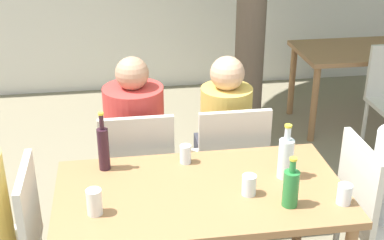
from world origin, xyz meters
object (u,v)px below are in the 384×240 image
dining_table_front (201,203)px  drinking_glass_2 (185,154)px  water_bottle_2 (286,157)px  drinking_glass_0 (344,194)px  person_seated_3 (222,145)px  drinking_glass_1 (249,185)px  patio_chair_2 (137,168)px  dining_table_back (367,59)px  patio_chair_3 (230,161)px  green_bottle_0 (291,187)px  person_seated_2 (135,149)px  wine_bottle_1 (103,148)px  drinking_glass_3 (94,202)px  patio_chair_1 (374,208)px

dining_table_front → drinking_glass_2: bearing=97.7°
water_bottle_2 → drinking_glass_0: water_bottle_2 is taller
person_seated_3 → drinking_glass_1: (-0.07, -0.95, 0.27)m
patio_chair_2 → drinking_glass_1: 0.92m
dining_table_front → patio_chair_2: patio_chair_2 is taller
dining_table_back → patio_chair_3: (-1.61, -1.50, -0.11)m
dining_table_front → patio_chair_2: (-0.29, 0.63, -0.13)m
person_seated_3 → dining_table_front: bearing=71.4°
green_bottle_0 → water_bottle_2: water_bottle_2 is taller
drinking_glass_2 → green_bottle_0: bearing=-48.2°
person_seated_2 → person_seated_3: (0.59, 0.01, -0.02)m
person_seated_2 → wine_bottle_1: bearing=72.3°
water_bottle_2 → drinking_glass_2: water_bottle_2 is taller
person_seated_2 → green_bottle_0: 1.31m
person_seated_3 → drinking_glass_2: size_ratio=11.25×
person_seated_2 → patio_chair_2: bearing=90.0°
green_bottle_0 → water_bottle_2: (0.06, 0.26, 0.02)m
drinking_glass_1 → drinking_glass_3: 0.76m
patio_chair_2 → person_seated_2: size_ratio=0.77×
drinking_glass_0 → drinking_glass_1: size_ratio=0.97×
drinking_glass_2 → drinking_glass_3: bearing=-139.2°
patio_chair_2 → wine_bottle_1: wine_bottle_1 is taller
patio_chair_1 → patio_chair_3: size_ratio=1.00×
patio_chair_3 → person_seated_3: bearing=-90.0°
patio_chair_1 → wine_bottle_1: 1.51m
drinking_glass_2 → patio_chair_3: bearing=46.3°
person_seated_2 → drinking_glass_2: person_seated_2 is taller
person_seated_2 → drinking_glass_1: 1.11m
patio_chair_2 → drinking_glass_3: size_ratio=7.24×
patio_chair_1 → drinking_glass_2: 1.08m
wine_bottle_1 → drinking_glass_3: wine_bottle_1 is taller
water_bottle_2 → drinking_glass_0: 0.36m
wine_bottle_1 → water_bottle_2: size_ratio=1.10×
dining_table_back → dining_table_front: bearing=-131.8°
patio_chair_1 → wine_bottle_1: size_ratio=2.79×
person_seated_3 → drinking_glass_2: bearing=60.5°
water_bottle_2 → person_seated_2: bearing=132.7°
patio_chair_1 → water_bottle_2: 0.61m
drinking_glass_0 → drinking_glass_1: 0.46m
person_seated_2 → patio_chair_1: bearing=145.5°
patio_chair_3 → drinking_glass_0: (0.37, -0.86, 0.26)m
patio_chair_3 → wine_bottle_1: 0.92m
green_bottle_0 → patio_chair_3: bearing=97.2°
person_seated_2 → person_seated_3: size_ratio=1.02×
dining_table_front → person_seated_3: 0.93m
green_bottle_0 → water_bottle_2: bearing=77.8°
drinking_glass_1 → drinking_glass_3: (-0.76, -0.06, 0.01)m
patio_chair_2 → patio_chair_3: size_ratio=1.00×
patio_chair_1 → drinking_glass_3: patio_chair_1 is taller
drinking_glass_0 → drinking_glass_2: (-0.70, 0.51, 0.00)m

